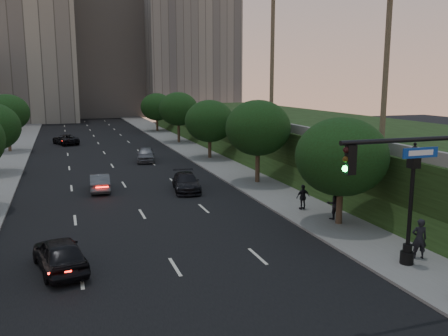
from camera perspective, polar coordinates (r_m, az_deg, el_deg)
name	(u,v)px	position (r m, az deg, el deg)	size (l,w,h in m)	color
ground	(208,320)	(17.33, -1.98, -17.82)	(160.00, 160.00, 0.00)	black
road_surface	(114,169)	(45.57, -13.05, -0.17)	(16.00, 140.00, 0.02)	black
sidewalk_right	(218,163)	(47.65, -0.71, 0.64)	(4.50, 140.00, 0.15)	slate
embankment	(331,141)	(50.51, 12.80, 3.14)	(18.00, 90.00, 4.00)	black
parapet_wall	(256,121)	(46.38, 3.89, 5.67)	(0.35, 90.00, 0.70)	slate
office_block_left	(6,41)	(107.33, -24.73, 13.70)	(26.00, 20.00, 32.00)	gray
office_block_mid	(105,60)	(117.17, -14.13, 12.50)	(22.00, 18.00, 26.00)	gray
office_block_right	(186,38)	(114.62, -4.65, 15.33)	(20.00, 22.00, 36.00)	gray
tree_right_a	(342,157)	(27.29, 13.96, 1.33)	(5.20, 5.20, 6.24)	#38281C
tree_right_b	(258,128)	(37.78, 4.11, 4.83)	(5.20, 5.20, 6.74)	#38281C
tree_right_c	(210,121)	(50.00, -1.74, 5.66)	(5.20, 5.20, 6.24)	#38281C
tree_right_d	(178,109)	(63.45, -5.51, 7.08)	(5.20, 5.20, 6.74)	#38281C
tree_right_e	(157,107)	(78.12, -8.09, 7.29)	(5.20, 5.20, 6.24)	#38281C
tree_left_d	(7,113)	(60.01, -24.65, 6.05)	(5.00, 5.00, 6.71)	#38281C
traffic_signal_mast	(444,213)	(18.31, 24.93, -4.88)	(5.68, 0.56, 7.00)	black
street_lamp	(410,210)	(22.38, 21.50, -4.71)	(0.64, 0.64, 5.62)	black
sedan_near_left	(60,254)	(22.22, -19.16, -9.73)	(1.80, 4.47, 1.52)	black
sedan_mid_left	(100,182)	(36.90, -14.72, -1.68)	(1.41, 4.04, 1.33)	#4D5054
sedan_far_left	(66,139)	(65.16, -18.53, 3.27)	(2.20, 4.77, 1.33)	black
sedan_near_right	(186,182)	(35.82, -4.57, -1.72)	(1.87, 4.61, 1.34)	black
sedan_far_right	(146,154)	(49.39, -9.40, 1.64)	(1.78, 4.42, 1.51)	slate
pedestrian_a	(419,239)	(23.69, 22.44, -7.85)	(0.68, 0.45, 1.88)	black
pedestrian_b	(334,203)	(28.72, 13.09, -4.18)	(0.91, 0.71, 1.87)	black
pedestrian_c	(303,197)	(30.49, 9.48, -3.46)	(0.94, 0.39, 1.60)	black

